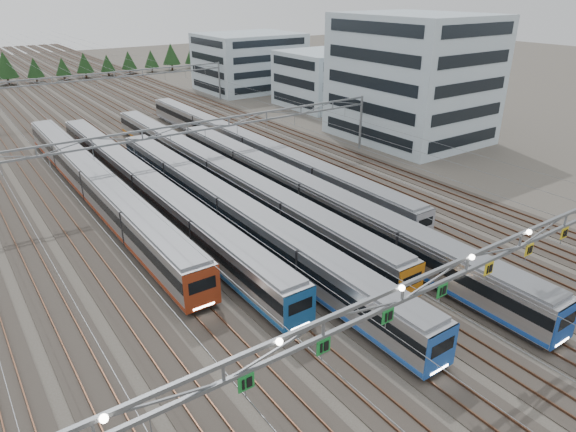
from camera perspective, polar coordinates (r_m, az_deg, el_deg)
ground at (r=37.21m, az=17.70°, el=-14.95°), size 400.00×400.00×0.00m
track_bed at (r=120.59m, az=-23.17°, el=12.15°), size 54.00×260.00×5.42m
train_a at (r=62.44m, az=-20.63°, el=3.36°), size 3.00×54.70×3.92m
train_b at (r=60.38m, az=-15.60°, el=3.19°), size 2.77×59.71×3.60m
train_c at (r=52.03m, az=-6.46°, el=0.60°), size 2.83×53.74×3.69m
train_d at (r=63.34m, az=-7.87°, el=4.84°), size 2.73×63.09×3.56m
train_e at (r=55.47m, az=2.40°, el=2.25°), size 2.81×56.84×3.66m
train_f at (r=73.34m, az=-4.17°, el=7.64°), size 2.64×64.01×3.43m
gantry_near at (r=33.25m, az=19.34°, el=-5.50°), size 56.36×0.61×8.08m
gantry_mid at (r=63.43m, az=-11.03°, el=8.77°), size 56.36×0.36×8.00m
gantry_far at (r=105.35m, az=-21.65°, el=13.61°), size 56.36×0.36×8.00m
depot_bldg_south at (r=85.70m, az=13.61°, el=14.66°), size 18.00×22.00×19.07m
depot_bldg_mid at (r=108.19m, az=3.72°, el=14.93°), size 14.00×16.00×10.86m
depot_bldg_north at (r=126.80m, az=-4.31°, el=16.72°), size 22.00×18.00×12.81m
treeline at (r=151.49m, az=-24.16°, el=15.17°), size 106.40×5.60×7.02m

